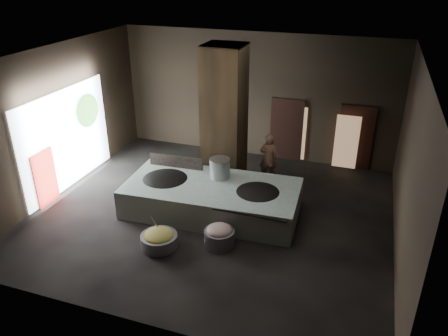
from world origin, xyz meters
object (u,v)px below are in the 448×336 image
at_px(stock_pot, 220,169).
at_px(hearth_platform, 212,198).
at_px(cook, 268,158).
at_px(meat_basin, 219,238).
at_px(wok_left, 165,182).
at_px(wok_right, 258,195).
at_px(veg_basin, 159,241).

bearing_deg(stock_pot, hearth_platform, -95.19).
distance_m(hearth_platform, cook, 2.66).
height_order(stock_pot, meat_basin, stock_pot).
distance_m(wok_left, cook, 3.52).
height_order(hearth_platform, stock_pot, stock_pot).
distance_m(wok_right, stock_pot, 1.44).
bearing_deg(hearth_platform, wok_left, 179.04).
height_order(stock_pot, cook, cook).
distance_m(hearth_platform, wok_right, 1.39).
bearing_deg(stock_pot, veg_basin, -105.38).
relative_size(wok_right, cook, 0.87).
distance_m(veg_basin, meat_basin, 1.55).
bearing_deg(wok_left, wok_right, 2.05).
height_order(wok_left, stock_pot, stock_pot).
bearing_deg(hearth_platform, meat_basin, -66.14).
height_order(wok_left, wok_right, wok_left).
height_order(veg_basin, meat_basin, meat_basin).
height_order(wok_right, cook, cook).
relative_size(hearth_platform, stock_pot, 7.67).
bearing_deg(hearth_platform, wok_right, -0.81).
xyz_separation_m(cook, veg_basin, (-1.76, -4.47, -0.66)).
height_order(hearth_platform, meat_basin, hearth_platform).
bearing_deg(wok_left, cook, 43.85).
bearing_deg(meat_basin, hearth_platform, 116.79).
xyz_separation_m(wok_left, wok_right, (2.80, 0.10, 0.00)).
relative_size(hearth_platform, meat_basin, 6.28).
relative_size(stock_pot, veg_basin, 0.69).
height_order(cook, veg_basin, cook).
bearing_deg(hearth_platform, veg_basin, -110.87).
xyz_separation_m(hearth_platform, stock_pot, (0.05, 0.55, 0.70)).
xyz_separation_m(wok_right, stock_pot, (-1.30, 0.50, 0.38)).
bearing_deg(meat_basin, stock_pot, 109.08).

